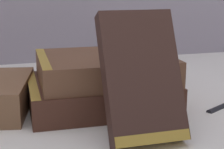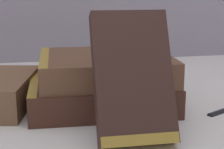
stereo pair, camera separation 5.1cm
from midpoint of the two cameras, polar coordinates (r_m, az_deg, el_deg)
ground_plane at (r=0.52m, az=-2.50°, el=-6.15°), size 3.00×3.00×0.00m
book_flat_bottom at (r=0.55m, az=0.40°, el=-2.82°), size 0.21×0.16×0.04m
book_flat_top at (r=0.54m, az=1.15°, el=1.05°), size 0.19×0.16×0.04m
book_leaning_front at (r=0.42m, az=6.71°, el=-1.16°), size 0.09×0.09×0.15m
pocket_watch at (r=0.51m, az=5.83°, el=2.71°), size 0.05×0.06×0.01m
reading_glasses at (r=0.68m, az=-5.88°, el=-1.04°), size 0.12×0.07×0.00m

